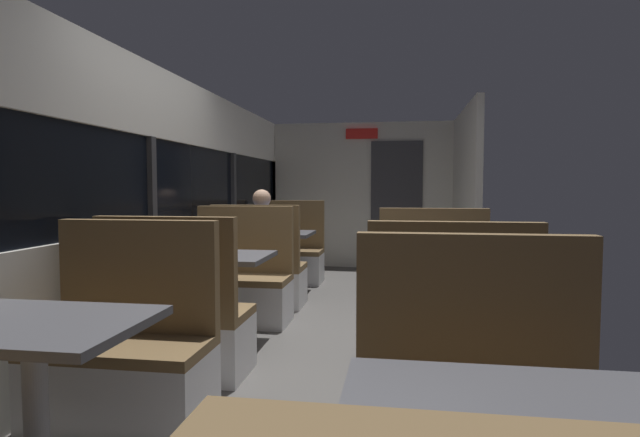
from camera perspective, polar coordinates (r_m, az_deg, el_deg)
name	(u,v)px	position (r m, az deg, el deg)	size (l,w,h in m)	color
ground_plane	(323,350)	(4.21, 0.30, -14.43)	(3.30, 9.20, 0.02)	#514F4C
carriage_window_panel_left	(149,209)	(4.46, -18.48, 1.05)	(0.09, 8.48, 2.30)	beige
carriage_end_bulkhead	(365,196)	(8.17, 5.08, 2.50)	(2.90, 0.11, 2.30)	beige
carriage_aisle_panel_right	(465,197)	(7.01, 15.86, 2.30)	(0.08, 2.40, 2.30)	beige
dining_table_near_window	(34,345)	(2.47, -29.29, -12.15)	(0.90, 0.70, 0.74)	#9E9EA3
bench_near_window_facing_entry	(125,361)	(3.12, -20.90, -14.64)	(0.95, 0.50, 1.10)	silver
dining_table_mid_window	(214,267)	(4.26, -11.77, -5.29)	(0.90, 0.70, 0.74)	#9E9EA3
bench_mid_window_facing_end	(178,328)	(3.69, -15.60, -11.66)	(0.95, 0.50, 1.10)	silver
bench_mid_window_facing_entry	(240,288)	(4.97, -8.86, -7.64)	(0.95, 0.50, 1.10)	silver
dining_table_far_window	(275,240)	(6.23, -5.05, -2.43)	(0.90, 0.70, 0.74)	#9E9EA3
bench_far_window_facing_end	(260,276)	(5.60, -6.75, -6.34)	(0.95, 0.50, 1.10)	silver
bench_far_window_facing_entry	(287,258)	(6.94, -3.65, -4.39)	(0.95, 0.50, 1.10)	silver
dining_table_rear_aisle	(441,277)	(3.81, 13.32, -6.37)	(0.90, 0.70, 0.74)	#9E9EA3
bench_rear_aisle_facing_end	(450,350)	(3.20, 14.25, -14.02)	(0.95, 0.50, 1.10)	silver
bench_rear_aisle_facing_entry	(434,299)	(4.55, 12.57, -8.71)	(0.95, 0.50, 1.10)	silver
seated_passenger	(261,256)	(5.64, -6.57, -4.12)	(0.47, 0.55, 1.26)	#26262D
coffee_cup_primary	(425,256)	(3.81, 11.66, -4.14)	(0.07, 0.07, 0.09)	#B23333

